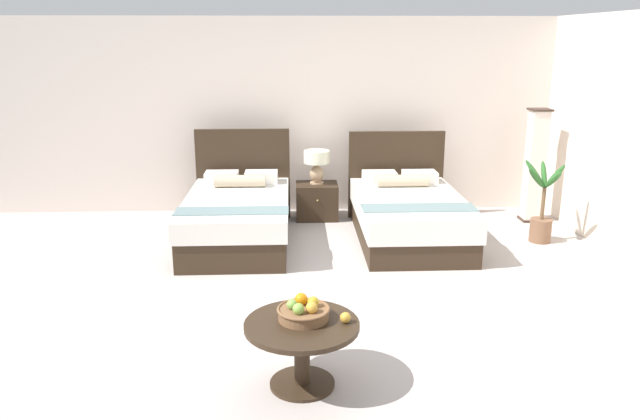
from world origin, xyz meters
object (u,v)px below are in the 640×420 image
Objects in this scene: nightstand at (317,201)px; table_lamp at (317,162)px; bed_near_window at (238,215)px; coffee_table at (302,339)px; potted_palm at (542,215)px; loose_apple at (345,318)px; bed_near_corner at (408,214)px; floor_lamp_corner at (535,166)px; fruit_bowl at (303,311)px.

nightstand is 0.52m from table_lamp.
bed_near_window is 4.79× the size of table_lamp.
coffee_table is at bearing -93.44° from table_lamp.
loose_apple is at bearing -130.24° from potted_palm.
potted_palm is (1.53, -0.18, 0.02)m from bed_near_corner.
floor_lamp_corner reaches higher than loose_apple.
nightstand is at bearing -90.00° from table_lamp.
loose_apple is 0.08× the size of potted_palm.
table_lamp is 0.30× the size of floor_lamp_corner.
table_lamp is 2.84m from potted_palm.
coffee_table is at bearing -93.46° from nightstand.
bed_near_window is at bearing 107.44° from loose_apple.
nightstand is (0.96, 0.91, -0.08)m from bed_near_window.
bed_near_corner reaches higher than coffee_table.
bed_near_corner is 27.93× the size of loose_apple.
bed_near_corner reaches higher than nightstand.
fruit_bowl is 0.29m from loose_apple.
bed_near_window is 3.20m from fruit_bowl.
bed_near_window reaches higher than bed_near_corner.
fruit_bowl is at bearing -93.31° from table_lamp.
bed_near_window is 5.80× the size of fruit_bowl.
potted_palm is at bearing -6.75° from bed_near_corner.
nightstand is at bearing 90.61° from loose_apple.
floor_lamp_corner is at bearing 51.74° from coffee_table.
bed_near_window is 1.32m from nightstand.
bed_near_window is at bearing 179.96° from bed_near_corner.
loose_apple is 3.93m from potted_palm.
loose_apple is at bearing -107.53° from bed_near_corner.
table_lamp reaches higher than nightstand.
potted_palm is (2.54, 3.00, -0.18)m from loose_apple.
bed_near_corner is at bearing 72.47° from loose_apple.
bed_near_corner is 2.63× the size of coffee_table.
floor_lamp_corner is at bearing 21.54° from bed_near_corner.
table_lamp is 4.11m from loose_apple.
floor_lamp_corner is (2.80, -0.22, 0.49)m from nightstand.
bed_near_corner is 4.69× the size of table_lamp.
table_lamp is 4.05m from fruit_bowl.
fruit_bowl is at bearing -93.33° from nightstand.
coffee_table is (0.71, -3.17, 0.04)m from bed_near_window.
floor_lamp_corner is at bearing -4.45° from nightstand.
bed_near_window is 3.85× the size of nightstand.
coffee_table is 10.61× the size of loose_apple.
bed_near_window reaches higher than coffee_table.
coffee_table reaches higher than nightstand.
loose_apple reaches higher than nightstand.
loose_apple is at bearing -89.39° from nightstand.
nightstand is 2.85m from floor_lamp_corner.
loose_apple is (0.04, -4.08, 0.27)m from nightstand.
coffee_table is 0.19m from fruit_bowl.
floor_lamp_corner is at bearing 51.45° from fruit_bowl.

